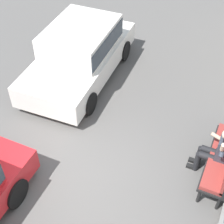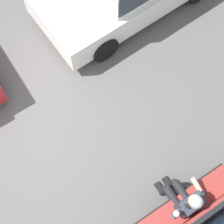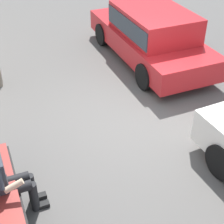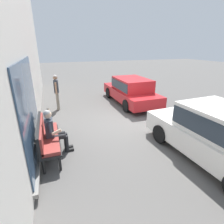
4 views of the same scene
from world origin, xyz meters
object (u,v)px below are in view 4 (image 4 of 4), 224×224
object	(u,v)px
parked_car_mid	(131,90)
bench	(46,136)
parked_car_near	(220,133)
person_on_phone	(54,130)
pedestrian_standing	(56,90)

from	to	relation	value
parked_car_mid	bench	bearing A→B (deg)	129.68
parked_car_near	parked_car_mid	size ratio (longest dim) A/B	0.98
parked_car_near	parked_car_mid	xyz separation A→B (m)	(5.52, 0.02, -0.06)
parked_car_near	bench	bearing A→B (deg)	67.44
person_on_phone	parked_car_near	distance (m)	4.62
parked_car_near	parked_car_mid	bearing A→B (deg)	0.25
person_on_phone	pedestrian_standing	distance (m)	3.91
parked_car_near	person_on_phone	bearing A→B (deg)	66.15
person_on_phone	parked_car_near	size ratio (longest dim) A/B	0.32
bench	pedestrian_standing	size ratio (longest dim) A/B	1.12
bench	pedestrian_standing	world-z (taller)	pedestrian_standing
parked_car_mid	pedestrian_standing	world-z (taller)	pedestrian_standing
parked_car_near	parked_car_mid	distance (m)	5.52
parked_car_mid	pedestrian_standing	size ratio (longest dim) A/B	2.48
person_on_phone	pedestrian_standing	size ratio (longest dim) A/B	0.79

